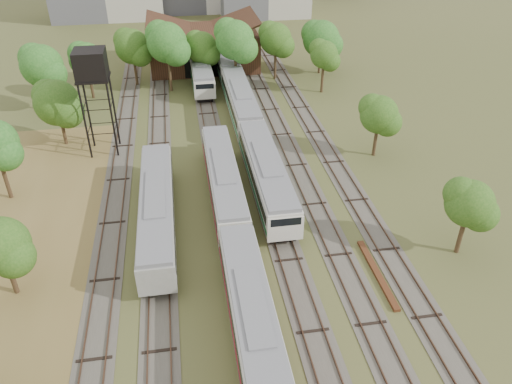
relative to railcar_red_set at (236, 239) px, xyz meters
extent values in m
plane|color=#475123|center=(2.00, -11.60, -1.77)|extent=(240.00, 240.00, 0.00)
cube|color=brown|center=(-16.00, -3.60, -1.75)|extent=(14.00, 60.00, 0.04)
cube|color=#4C473D|center=(-10.00, 13.40, -1.74)|extent=(2.60, 80.00, 0.06)
cube|color=#472D1E|center=(-10.72, 13.40, -1.65)|extent=(0.08, 80.00, 0.14)
cube|color=#472D1E|center=(-9.28, 13.40, -1.65)|extent=(0.08, 80.00, 0.14)
cube|color=#4C473D|center=(-6.00, 13.40, -1.74)|extent=(2.60, 80.00, 0.06)
cube|color=#472D1E|center=(-6.72, 13.40, -1.65)|extent=(0.08, 80.00, 0.14)
cube|color=#472D1E|center=(-5.28, 13.40, -1.65)|extent=(0.08, 80.00, 0.14)
cube|color=#4C473D|center=(0.00, 13.40, -1.74)|extent=(2.60, 80.00, 0.06)
cube|color=#472D1E|center=(-0.72, 13.40, -1.65)|extent=(0.08, 80.00, 0.14)
cube|color=#472D1E|center=(0.72, 13.40, -1.65)|extent=(0.08, 80.00, 0.14)
cube|color=#4C473D|center=(4.00, 13.40, -1.74)|extent=(2.60, 80.00, 0.06)
cube|color=#472D1E|center=(3.28, 13.40, -1.65)|extent=(0.08, 80.00, 0.14)
cube|color=#472D1E|center=(4.72, 13.40, -1.65)|extent=(0.08, 80.00, 0.14)
cube|color=#4C473D|center=(8.00, 13.40, -1.74)|extent=(2.60, 80.00, 0.06)
cube|color=#472D1E|center=(7.28, 13.40, -1.65)|extent=(0.08, 80.00, 0.14)
cube|color=#472D1E|center=(8.72, 13.40, -1.65)|extent=(0.08, 80.00, 0.14)
cube|color=#4C473D|center=(12.00, 13.40, -1.74)|extent=(2.60, 80.00, 0.06)
cube|color=#472D1E|center=(11.28, 13.40, -1.65)|extent=(0.08, 80.00, 0.14)
cube|color=#472D1E|center=(12.72, 13.40, -1.65)|extent=(0.08, 80.00, 0.14)
cube|color=black|center=(0.00, -8.69, -1.40)|extent=(2.01, 15.64, 0.73)
cube|color=beige|center=(0.00, -8.69, 0.11)|extent=(2.65, 17.00, 2.28)
cube|color=black|center=(0.00, -8.69, 0.38)|extent=(2.71, 15.64, 0.78)
cube|color=slate|center=(0.00, -8.69, 1.41)|extent=(2.44, 16.66, 0.33)
cube|color=maroon|center=(0.00, -8.69, -0.53)|extent=(2.71, 16.66, 0.41)
cube|color=black|center=(0.00, 8.81, -1.40)|extent=(2.01, 15.64, 0.73)
cube|color=beige|center=(0.00, 8.81, 0.11)|extent=(2.65, 17.00, 2.28)
cube|color=black|center=(0.00, 8.81, 0.38)|extent=(2.71, 15.64, 0.78)
cube|color=slate|center=(0.00, 8.81, 1.41)|extent=(2.44, 16.66, 0.33)
cube|color=maroon|center=(0.00, 8.81, -0.53)|extent=(2.71, 16.66, 0.41)
cube|color=black|center=(4.00, 8.90, -1.37)|extent=(2.17, 15.64, 0.79)
cube|color=beige|center=(4.00, 8.90, 0.26)|extent=(2.87, 17.00, 2.47)
cube|color=black|center=(4.00, 8.90, 0.55)|extent=(2.93, 15.64, 0.84)
cube|color=slate|center=(4.00, 8.90, 1.67)|extent=(2.64, 16.66, 0.36)
cube|color=#196633|center=(4.00, 8.90, -0.43)|extent=(2.93, 16.66, 0.44)
cube|color=beige|center=(4.00, 0.45, 0.13)|extent=(2.91, 0.25, 2.22)
cube|color=black|center=(4.00, 26.40, -1.37)|extent=(2.17, 15.64, 0.79)
cube|color=beige|center=(4.00, 26.40, 0.26)|extent=(2.87, 17.00, 2.47)
cube|color=black|center=(4.00, 26.40, 0.55)|extent=(2.93, 15.64, 0.84)
cube|color=slate|center=(4.00, 26.40, 1.67)|extent=(2.64, 16.66, 0.36)
cube|color=#196633|center=(4.00, 26.40, -0.43)|extent=(2.93, 16.66, 0.44)
cube|color=black|center=(4.00, 43.90, -1.37)|extent=(2.17, 15.64, 0.79)
cube|color=beige|center=(4.00, 43.90, 0.26)|extent=(2.87, 17.00, 2.47)
cube|color=black|center=(4.00, 43.90, 0.55)|extent=(2.93, 15.64, 0.84)
cube|color=slate|center=(4.00, 43.90, 1.67)|extent=(2.64, 16.66, 0.36)
cube|color=#196633|center=(4.00, 43.90, -0.43)|extent=(2.93, 16.66, 0.44)
cube|color=black|center=(0.00, 38.93, -1.39)|extent=(2.07, 14.72, 0.75)
cube|color=beige|center=(0.00, 38.93, 0.16)|extent=(2.73, 16.00, 2.35)
cube|color=black|center=(0.00, 38.93, 0.44)|extent=(2.79, 14.72, 0.80)
cube|color=slate|center=(0.00, 38.93, 1.51)|extent=(2.51, 15.68, 0.34)
cube|color=#196633|center=(0.00, 38.93, -0.50)|extent=(2.79, 15.68, 0.42)
cube|color=beige|center=(0.00, 30.98, 0.04)|extent=(2.77, 0.25, 2.12)
cube|color=black|center=(-6.00, 4.88, -1.39)|extent=(2.05, 16.56, 0.75)
cube|color=gray|center=(-6.00, 4.88, 0.15)|extent=(2.71, 18.00, 2.33)
cube|color=black|center=(-6.00, 4.88, 0.43)|extent=(2.77, 16.56, 0.79)
cube|color=slate|center=(-6.00, 4.88, 1.48)|extent=(2.49, 17.64, 0.34)
cylinder|color=black|center=(-13.06, 18.56, 2.28)|extent=(0.20, 0.20, 8.10)
cylinder|color=black|center=(-10.32, 18.56, 2.28)|extent=(0.20, 0.20, 8.10)
cylinder|color=black|center=(-13.06, 21.29, 2.28)|extent=(0.20, 0.20, 8.10)
cylinder|color=black|center=(-10.32, 21.29, 2.28)|extent=(0.20, 0.20, 8.10)
cube|color=black|center=(-11.69, 19.93, 6.43)|extent=(3.19, 3.19, 0.20)
cube|color=black|center=(-11.69, 19.93, 7.90)|extent=(3.04, 3.04, 2.73)
cube|color=#582F19|center=(10.20, -3.81, -1.64)|extent=(0.48, 7.70, 0.25)
cube|color=#351F13|center=(1.00, 46.40, 0.98)|extent=(16.00, 11.00, 5.50)
cube|color=#351F13|center=(-3.00, 46.40, 4.33)|extent=(8.45, 11.55, 2.96)
cube|color=#351F13|center=(5.00, 46.40, 4.33)|extent=(8.45, 11.55, 2.96)
cube|color=black|center=(1.00, 40.95, 0.43)|extent=(6.40, 0.15, 4.12)
cylinder|color=#382616|center=(-16.13, -1.40, -0.07)|extent=(0.36, 0.36, 3.41)
sphere|color=#275316|center=(-16.13, -1.40, 2.57)|extent=(3.95, 3.95, 3.95)
cylinder|color=#382616|center=(-19.61, 11.80, 0.48)|extent=(0.36, 0.36, 4.49)
cylinder|color=#382616|center=(-16.24, 22.34, 0.14)|extent=(0.36, 0.36, 3.82)
sphere|color=#275316|center=(-16.24, 22.34, 3.09)|extent=(4.90, 4.90, 4.90)
cylinder|color=#382616|center=(-19.47, 32.29, 0.51)|extent=(0.36, 0.36, 4.55)
sphere|color=#275316|center=(-19.47, 32.29, 4.02)|extent=(5.12, 5.12, 5.12)
cylinder|color=#382616|center=(-14.72, 35.79, 0.25)|extent=(0.36, 0.36, 4.04)
sphere|color=#275316|center=(-14.72, 35.79, 3.37)|extent=(4.47, 4.47, 4.47)
cylinder|color=#382616|center=(-9.09, 39.81, 0.37)|extent=(0.36, 0.36, 4.28)
sphere|color=#275316|center=(-9.09, 39.81, 3.68)|extent=(4.75, 4.75, 4.75)
cylinder|color=#382616|center=(-4.31, 36.65, 0.85)|extent=(0.36, 0.36, 5.23)
sphere|color=#275316|center=(-4.31, 36.65, 4.88)|extent=(5.30, 5.30, 5.30)
cylinder|color=#382616|center=(0.32, 38.49, 0.28)|extent=(0.36, 0.36, 4.10)
sphere|color=#275316|center=(0.32, 38.49, 3.45)|extent=(4.34, 4.34, 4.34)
cylinder|color=#382616|center=(4.58, 35.53, 0.94)|extent=(0.36, 0.36, 5.42)
sphere|color=#275316|center=(4.58, 35.53, 5.13)|extent=(5.17, 5.17, 5.17)
cylinder|color=#382616|center=(10.77, 39.03, 0.51)|extent=(0.36, 0.36, 4.56)
sphere|color=#275316|center=(10.77, 39.03, 4.03)|extent=(4.51, 4.51, 4.51)
cylinder|color=#382616|center=(17.82, 40.46, 0.22)|extent=(0.36, 0.36, 3.99)
sphere|color=#275316|center=(17.82, 40.46, 3.31)|extent=(5.36, 5.36, 5.36)
cylinder|color=#382616|center=(17.43, -2.25, 0.06)|extent=(0.36, 0.36, 3.66)
sphere|color=#275316|center=(17.43, -2.25, 2.89)|extent=(3.66, 3.66, 3.66)
cylinder|color=#382616|center=(16.67, 14.29, 0.08)|extent=(0.36, 0.36, 3.69)
sphere|color=#275316|center=(16.67, 14.29, 2.93)|extent=(3.93, 3.93, 3.93)
cylinder|color=#382616|center=(16.10, 32.83, 0.28)|extent=(0.36, 0.36, 4.10)
sphere|color=#275316|center=(16.10, 32.83, 3.44)|extent=(3.67, 3.67, 3.67)
camera|label=1|loc=(-3.37, -30.19, 23.79)|focal=35.00mm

